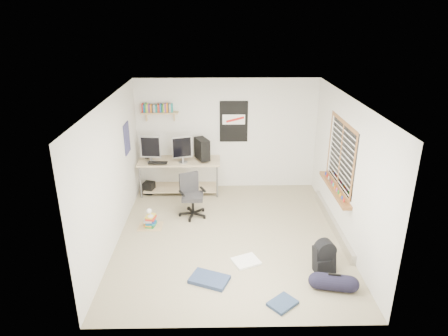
{
  "coord_description": "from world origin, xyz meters",
  "views": [
    {
      "loc": [
        -0.22,
        -6.3,
        3.82
      ],
      "look_at": [
        -0.1,
        0.36,
        1.19
      ],
      "focal_mm": 32.0,
      "sensor_mm": 36.0,
      "label": 1
    }
  ],
  "objects_px": {
    "desk": "(180,176)",
    "backpack": "(324,259)",
    "duffel_bag": "(334,282)",
    "book_stack": "(150,220)",
    "office_chair": "(192,193)"
  },
  "relations": [
    {
      "from": "desk",
      "to": "book_stack",
      "type": "bearing_deg",
      "value": -98.01
    },
    {
      "from": "backpack",
      "to": "desk",
      "type": "bearing_deg",
      "value": 118.65
    },
    {
      "from": "duffel_bag",
      "to": "desk",
      "type": "bearing_deg",
      "value": 137.66
    },
    {
      "from": "backpack",
      "to": "book_stack",
      "type": "height_order",
      "value": "backpack"
    },
    {
      "from": "office_chair",
      "to": "backpack",
      "type": "bearing_deg",
      "value": -64.88
    },
    {
      "from": "office_chair",
      "to": "book_stack",
      "type": "xyz_separation_m",
      "value": [
        -0.79,
        -0.43,
        -0.34
      ]
    },
    {
      "from": "duffel_bag",
      "to": "book_stack",
      "type": "bearing_deg",
      "value": 159.34
    },
    {
      "from": "book_stack",
      "to": "office_chair",
      "type": "bearing_deg",
      "value": 28.82
    },
    {
      "from": "desk",
      "to": "backpack",
      "type": "xyz_separation_m",
      "value": [
        2.49,
        -3.02,
        -0.16
      ]
    },
    {
      "from": "desk",
      "to": "duffel_bag",
      "type": "bearing_deg",
      "value": -46.6
    },
    {
      "from": "desk",
      "to": "backpack",
      "type": "distance_m",
      "value": 3.92
    },
    {
      "from": "backpack",
      "to": "duffel_bag",
      "type": "distance_m",
      "value": 0.48
    },
    {
      "from": "office_chair",
      "to": "duffel_bag",
      "type": "height_order",
      "value": "office_chair"
    },
    {
      "from": "backpack",
      "to": "duffel_bag",
      "type": "xyz_separation_m",
      "value": [
        0.03,
        -0.48,
        -0.06
      ]
    },
    {
      "from": "desk",
      "to": "duffel_bag",
      "type": "distance_m",
      "value": 4.31
    }
  ]
}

